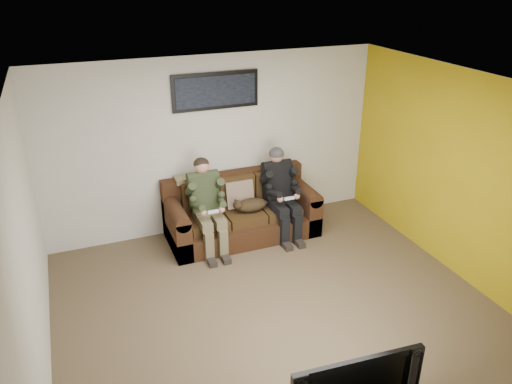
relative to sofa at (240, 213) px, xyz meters
name	(u,v)px	position (x,y,z in m)	size (l,w,h in m)	color
floor	(275,307)	(-0.23, -1.83, -0.34)	(5.00, 5.00, 0.00)	brown
ceiling	(280,89)	(-0.23, -1.83, 2.26)	(5.00, 5.00, 0.00)	silver
wall_back	(215,145)	(-0.23, 0.42, 0.96)	(5.00, 5.00, 0.00)	beige
wall_front	(408,343)	(-0.23, -4.08, 0.96)	(5.00, 5.00, 0.00)	beige
wall_left	(27,254)	(-2.73, -1.83, 0.96)	(4.50, 4.50, 0.00)	beige
wall_right	(460,176)	(2.27, -1.83, 0.96)	(4.50, 4.50, 0.00)	beige
accent_wall_right	(460,176)	(2.26, -1.83, 0.96)	(4.50, 4.50, 0.00)	#B79A12
sofa	(240,213)	(0.00, 0.00, 0.00)	(2.18, 0.94, 0.89)	#371E10
throw_pillow	(239,194)	(0.00, 0.04, 0.30)	(0.42, 0.12, 0.40)	#826955
throw_blanket	(190,179)	(-0.66, 0.27, 0.56)	(0.45, 0.22, 0.08)	tan
person_left	(206,201)	(-0.56, -0.18, 0.39)	(0.51, 0.87, 1.29)	brown
person_right	(280,188)	(0.56, -0.18, 0.39)	(0.51, 0.86, 1.30)	black
cat	(250,205)	(0.09, -0.18, 0.20)	(0.66, 0.26, 0.24)	#3F2D18
framed_poster	(216,91)	(-0.20, 0.39, 1.76)	(1.25, 0.05, 0.52)	black
television	(350,381)	(-0.46, -3.78, 0.41)	(1.08, 0.14, 0.62)	black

